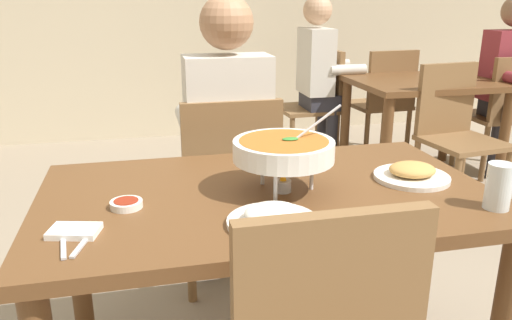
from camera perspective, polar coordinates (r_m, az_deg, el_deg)
name	(u,v)px	position (r m, az deg, el deg)	size (l,w,h in m)	color
dining_table_main	(267,223)	(1.58, 1.23, -7.10)	(1.36, 0.80, 0.74)	brown
chair_diner_main	(229,183)	(2.25, -3.06, -2.62)	(0.44, 0.44, 0.90)	brown
diner_main	(227,130)	(2.21, -3.31, 3.41)	(0.40, 0.45, 1.31)	#2D2D38
curry_bowl	(284,151)	(1.49, 3.13, 1.06)	(0.33, 0.30, 0.26)	silver
rice_plate	(273,218)	(1.31, 1.93, -6.52)	(0.24, 0.24, 0.06)	white
appetizer_plate	(412,173)	(1.70, 17.14, -1.44)	(0.24, 0.24, 0.06)	white
sauce_dish	(126,204)	(1.46, -14.39, -4.80)	(0.09, 0.09, 0.02)	white
napkin_folded	(74,231)	(1.34, -19.77, -7.54)	(0.12, 0.08, 0.02)	white
fork_utensil	(63,243)	(1.30, -20.86, -8.67)	(0.01, 0.17, 0.01)	silver
spoon_utensil	(85,240)	(1.30, -18.66, -8.56)	(0.01, 0.17, 0.01)	silver
drink_glass	(498,189)	(1.54, 25.62, -2.93)	(0.07, 0.07, 0.13)	silver
dining_table_far	(423,98)	(3.83, 18.29, 6.65)	(1.00, 0.80, 0.74)	brown
chair_bg_left	(505,109)	(4.15, 26.21, 5.14)	(0.45, 0.45, 0.90)	brown
chair_bg_middle	(317,99)	(4.14, 6.90, 6.83)	(0.47, 0.47, 0.90)	brown
chair_bg_right	(454,127)	(3.44, 21.43, 3.44)	(0.49, 0.49, 0.90)	brown
chair_bg_corner	(384,98)	(4.28, 14.21, 6.77)	(0.47, 0.47, 0.90)	brown
patron_bg_left	(511,76)	(4.16, 26.79, 8.41)	(0.40, 0.45, 1.31)	#2D2D38
patron_bg_middle	(320,71)	(4.04, 7.24, 9.94)	(0.45, 0.40, 1.31)	#2D2D38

